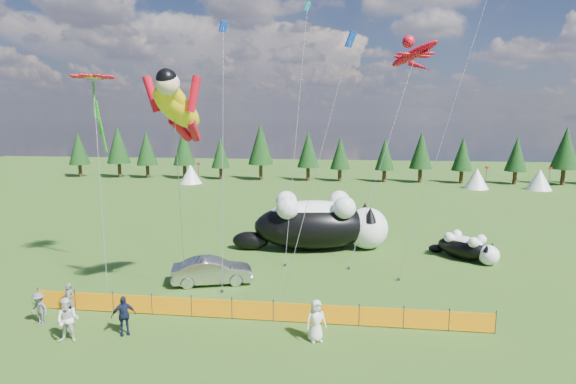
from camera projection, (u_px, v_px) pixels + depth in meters
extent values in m
plane|color=#113409|center=(264.00, 296.00, 24.29)|extent=(160.00, 160.00, 0.00)
cylinder|color=#262626|center=(38.00, 298.00, 22.61)|extent=(0.06, 0.06, 1.10)
cylinder|color=#262626|center=(75.00, 300.00, 22.36)|extent=(0.06, 0.06, 1.10)
cylinder|color=#262626|center=(113.00, 302.00, 22.12)|extent=(0.06, 0.06, 1.10)
cylinder|color=#262626|center=(152.00, 304.00, 21.88)|extent=(0.06, 0.06, 1.10)
cylinder|color=#262626|center=(191.00, 306.00, 21.63)|extent=(0.06, 0.06, 1.10)
cylinder|color=#262626|center=(232.00, 308.00, 21.39)|extent=(0.06, 0.06, 1.10)
cylinder|color=#262626|center=(273.00, 310.00, 21.14)|extent=(0.06, 0.06, 1.10)
cylinder|color=#262626|center=(316.00, 313.00, 20.90)|extent=(0.06, 0.06, 1.10)
cylinder|color=#262626|center=(359.00, 315.00, 20.65)|extent=(0.06, 0.06, 1.10)
cylinder|color=#262626|center=(404.00, 317.00, 20.41)|extent=(0.06, 0.06, 1.10)
cylinder|color=#262626|center=(449.00, 320.00, 20.16)|extent=(0.06, 0.06, 1.10)
cylinder|color=#262626|center=(496.00, 322.00, 19.92)|extent=(0.06, 0.06, 1.10)
cube|color=orange|center=(57.00, 300.00, 22.50)|extent=(2.00, 0.04, 0.90)
cube|color=orange|center=(94.00, 302.00, 22.25)|extent=(2.00, 0.04, 0.90)
cube|color=orange|center=(133.00, 304.00, 22.01)|extent=(2.00, 0.04, 0.90)
cube|color=orange|center=(172.00, 306.00, 21.76)|extent=(2.00, 0.04, 0.90)
cube|color=orange|center=(212.00, 308.00, 21.52)|extent=(2.00, 0.04, 0.90)
cube|color=orange|center=(253.00, 310.00, 21.27)|extent=(2.00, 0.04, 0.90)
cube|color=orange|center=(294.00, 312.00, 21.03)|extent=(2.00, 0.04, 0.90)
cube|color=orange|center=(337.00, 315.00, 20.78)|extent=(2.00, 0.04, 0.90)
cube|color=orange|center=(381.00, 317.00, 20.54)|extent=(2.00, 0.04, 0.90)
cube|color=orange|center=(426.00, 320.00, 20.29)|extent=(2.00, 0.04, 0.90)
cube|color=orange|center=(472.00, 322.00, 20.05)|extent=(2.00, 0.04, 0.90)
ellipsoid|color=black|center=(313.00, 226.00, 32.69)|extent=(9.06, 5.28, 3.42)
ellipsoid|color=white|center=(313.00, 215.00, 32.55)|extent=(6.82, 3.83, 2.09)
sphere|color=white|center=(367.00, 228.00, 32.86)|extent=(3.04, 3.04, 3.04)
sphere|color=#E45885|center=(385.00, 228.00, 32.90)|extent=(0.43, 0.43, 0.43)
ellipsoid|color=black|center=(250.00, 241.00, 32.71)|extent=(2.83, 1.73, 1.33)
cone|color=black|center=(370.00, 215.00, 31.76)|extent=(1.06, 1.06, 1.06)
cone|color=black|center=(365.00, 209.00, 33.55)|extent=(1.06, 1.06, 1.06)
sphere|color=white|center=(339.00, 201.00, 33.71)|extent=(1.59, 1.59, 1.59)
sphere|color=white|center=(344.00, 208.00, 31.28)|extent=(1.59, 1.59, 1.59)
sphere|color=white|center=(286.00, 201.00, 33.58)|extent=(1.59, 1.59, 1.59)
sphere|color=white|center=(287.00, 208.00, 31.15)|extent=(1.59, 1.59, 1.59)
ellipsoid|color=black|center=(464.00, 248.00, 30.53)|extent=(3.94, 3.77, 1.49)
ellipsoid|color=white|center=(464.00, 243.00, 30.47)|extent=(2.93, 2.79, 0.91)
sphere|color=white|center=(489.00, 255.00, 29.26)|extent=(1.32, 1.32, 1.32)
sphere|color=#E45885|center=(498.00, 257.00, 28.84)|extent=(0.19, 0.19, 0.19)
ellipsoid|color=black|center=(437.00, 248.00, 32.07)|extent=(1.25, 1.20, 0.58)
cone|color=black|center=(487.00, 248.00, 28.91)|extent=(0.46, 0.46, 0.46)
cone|color=black|center=(492.00, 246.00, 29.43)|extent=(0.46, 0.46, 0.46)
sphere|color=white|center=(481.00, 239.00, 30.09)|extent=(0.70, 0.70, 0.70)
sphere|color=white|center=(473.00, 242.00, 29.39)|extent=(0.70, 0.70, 0.70)
sphere|color=white|center=(457.00, 234.00, 31.38)|extent=(0.70, 0.70, 0.70)
sphere|color=white|center=(449.00, 237.00, 30.68)|extent=(0.70, 0.70, 0.70)
imported|color=#B8B7BC|center=(212.00, 271.00, 25.97)|extent=(4.86, 2.83, 1.51)
imported|color=#5E5E63|center=(69.00, 300.00, 21.73)|extent=(0.66, 0.51, 1.62)
imported|color=silver|center=(68.00, 320.00, 19.13)|extent=(1.04, 0.72, 1.97)
imported|color=#131934|center=(124.00, 315.00, 19.81)|extent=(1.16, 1.02, 1.78)
imported|color=#5E5E63|center=(39.00, 309.00, 20.77)|extent=(1.11, 0.77, 1.56)
imported|color=silver|center=(316.00, 321.00, 19.23)|extent=(1.07, 0.91, 1.85)
cylinder|color=#595959|center=(182.00, 203.00, 23.66)|extent=(0.03, 0.03, 10.35)
cube|color=#262626|center=(185.00, 282.00, 26.07)|extent=(0.15, 0.15, 0.16)
cylinder|color=#595959|center=(384.00, 151.00, 31.34)|extent=(0.03, 0.03, 17.32)
cube|color=#262626|center=(349.00, 268.00, 28.51)|extent=(0.15, 0.15, 0.16)
cylinder|color=#595959|center=(100.00, 184.00, 24.17)|extent=(0.03, 0.03, 12.57)
cube|color=#262626|center=(108.00, 304.00, 22.99)|extent=(0.15, 0.15, 0.16)
cube|color=#22991B|center=(96.00, 118.00, 25.73)|extent=(0.18, 0.18, 4.06)
cylinder|color=#595959|center=(223.00, 152.00, 25.94)|extent=(0.03, 0.03, 15.62)
cube|color=#262626|center=(222.00, 291.00, 24.73)|extent=(0.15, 0.15, 0.16)
cylinder|color=#595959|center=(455.00, 100.00, 26.43)|extent=(0.03, 0.03, 22.06)
cube|color=#262626|center=(399.00, 279.00, 26.54)|extent=(0.15, 0.15, 0.16)
cylinder|color=#595959|center=(314.00, 180.00, 21.06)|extent=(0.03, 0.03, 13.42)
cube|color=#262626|center=(278.00, 317.00, 21.52)|extent=(0.15, 0.15, 0.16)
cylinder|color=#595959|center=(297.00, 127.00, 30.98)|extent=(0.03, 0.03, 18.76)
cube|color=#262626|center=(285.00, 265.00, 29.11)|extent=(0.15, 0.15, 0.16)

